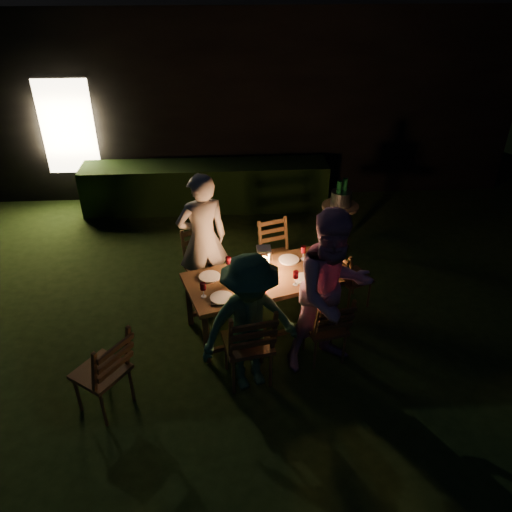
{
  "coord_description": "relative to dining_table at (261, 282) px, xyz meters",
  "views": [
    {
      "loc": [
        -0.16,
        -4.35,
        3.91
      ],
      "look_at": [
        0.17,
        0.64,
        0.85
      ],
      "focal_mm": 35.0,
      "sensor_mm": 36.0,
      "label": 1
    }
  ],
  "objects": [
    {
      "name": "person_house_side",
      "position": [
        -0.68,
        0.64,
        0.23
      ],
      "size": [
        0.73,
        0.59,
        1.74
      ],
      "primitive_type": "imported",
      "rotation": [
        0.0,
        0.0,
        3.45
      ],
      "color": "beige",
      "rests_on": "ground"
    },
    {
      "name": "bottle_bucket_b",
      "position": [
        1.35,
        1.83,
        0.25
      ],
      "size": [
        0.07,
        0.07,
        0.32
      ],
      "primitive_type": "cylinder",
      "color": "#0F471E",
      "rests_on": "side_table"
    },
    {
      "name": "phone",
      "position": [
        -0.5,
        -0.47,
        0.07
      ],
      "size": [
        0.14,
        0.07,
        0.01
      ],
      "primitive_type": "cube",
      "color": "black",
      "rests_on": "dining_table"
    },
    {
      "name": "ice_bucket",
      "position": [
        1.3,
        1.79,
        0.2
      ],
      "size": [
        0.3,
        0.3,
        0.22
      ],
      "primitive_type": "cylinder",
      "color": "#A5A8AD",
      "rests_on": "side_table"
    },
    {
      "name": "napkin_left",
      "position": [
        -0.05,
        -0.35,
        0.08
      ],
      "size": [
        0.18,
        0.14,
        0.01
      ],
      "primitive_type": "cube",
      "color": "red",
      "rests_on": "dining_table"
    },
    {
      "name": "wineglass_c",
      "position": [
        0.37,
        -0.18,
        0.16
      ],
      "size": [
        0.06,
        0.06,
        0.18
      ],
      "primitive_type": null,
      "color": "#59070F",
      "rests_on": "dining_table"
    },
    {
      "name": "chair_far_left",
      "position": [
        -0.66,
        0.6,
        -0.34
      ],
      "size": [
        0.6,
        0.61,
        1.0
      ],
      "rotation": [
        0.0,
        0.0,
        3.54
      ],
      "color": "#55321C",
      "rests_on": "ground"
    },
    {
      "name": "chair_near_left",
      "position": [
        -0.2,
        -0.87,
        -0.32
      ],
      "size": [
        0.56,
        0.59,
        1.07
      ],
      "rotation": [
        0.0,
        0.0,
        0.19
      ],
      "color": "#55321C",
      "rests_on": "ground"
    },
    {
      "name": "wineglass_d",
      "position": [
        0.54,
        0.36,
        0.16
      ],
      "size": [
        0.06,
        0.06,
        0.18
      ],
      "primitive_type": null,
      "color": "#59070F",
      "rests_on": "dining_table"
    },
    {
      "name": "plate_far_left",
      "position": [
        -0.59,
        0.04,
        0.08
      ],
      "size": [
        0.25,
        0.25,
        0.01
      ],
      "primitive_type": "cylinder",
      "color": "white",
      "rests_on": "dining_table"
    },
    {
      "name": "plate_far_right",
      "position": [
        0.36,
        0.35,
        0.08
      ],
      "size": [
        0.25,
        0.25,
        0.01
      ],
      "primitive_type": "cylinder",
      "color": "white",
      "rests_on": "dining_table"
    },
    {
      "name": "wineglass_b",
      "position": [
        -0.65,
        -0.33,
        0.16
      ],
      "size": [
        0.06,
        0.06,
        0.18
      ],
      "primitive_type": null,
      "color": "#59070F",
      "rests_on": "dining_table"
    },
    {
      "name": "person_opp_left",
      "position": [
        -0.18,
        -0.92,
        0.14
      ],
      "size": [
        1.13,
        0.86,
        1.56
      ],
      "primitive_type": "imported",
      "rotation": [
        0.0,
        0.0,
        0.31
      ],
      "color": "#2F5F3F",
      "rests_on": "ground"
    },
    {
      "name": "side_table",
      "position": [
        1.3,
        1.79,
        -0.0
      ],
      "size": [
        0.54,
        0.54,
        0.73
      ],
      "color": "brown",
      "rests_on": "ground"
    },
    {
      "name": "napkin_right",
      "position": [
        0.62,
        -0.12,
        0.08
      ],
      "size": [
        0.18,
        0.14,
        0.01
      ],
      "primitive_type": "cube",
      "color": "red",
      "rests_on": "dining_table"
    },
    {
      "name": "chair_near_right",
      "position": [
        0.66,
        -0.6,
        -0.36
      ],
      "size": [
        0.5,
        0.53,
        0.93
      ],
      "rotation": [
        0.0,
        0.0,
        0.22
      ],
      "color": "#55321C",
      "rests_on": "ground"
    },
    {
      "name": "plate_near_left",
      "position": [
        -0.46,
        -0.38,
        0.08
      ],
      "size": [
        0.25,
        0.25,
        0.01
      ],
      "primitive_type": "cylinder",
      "color": "white",
      "rests_on": "dining_table"
    },
    {
      "name": "garden_envelope",
      "position": [
        -0.22,
        5.77,
        0.94
      ],
      "size": [
        40.0,
        40.0,
        3.2
      ],
      "color": "black",
      "rests_on": "ground"
    },
    {
      "name": "chair_far_right",
      "position": [
        0.29,
        0.9,
        -0.36
      ],
      "size": [
        0.53,
        0.55,
        0.93
      ],
      "rotation": [
        0.0,
        0.0,
        3.46
      ],
      "color": "#55321C",
      "rests_on": "ground"
    },
    {
      "name": "chair_end",
      "position": [
        1.17,
        0.37,
        -0.37
      ],
      "size": [
        0.54,
        0.53,
        0.89
      ],
      "rotation": [
        0.0,
        0.0,
        -1.19
      ],
      "color": "#55321C",
      "rests_on": "ground"
    },
    {
      "name": "bottle_bucket_a",
      "position": [
        1.25,
        1.75,
        0.25
      ],
      "size": [
        0.07,
        0.07,
        0.32
      ],
      "primitive_type": "cylinder",
      "color": "#0F471E",
      "rests_on": "side_table"
    },
    {
      "name": "wineglass_e",
      "position": [
        -0.0,
        -0.32,
        0.16
      ],
      "size": [
        0.06,
        0.06,
        0.18
      ],
      "primitive_type": null,
      "color": "silver",
      "rests_on": "dining_table"
    },
    {
      "name": "chair_spare",
      "position": [
        -1.61,
        -1.16,
        -0.33
      ],
      "size": [
        0.66,
        0.65,
        1.02
      ],
      "rotation": [
        0.0,
        0.0,
        0.95
      ],
      "color": "#55321C",
      "rests_on": "ground"
    },
    {
      "name": "bottle_table",
      "position": [
        -0.24,
        -0.08,
        0.21
      ],
      "size": [
        0.07,
        0.07,
        0.28
      ],
      "primitive_type": "cylinder",
      "color": "#0F471E",
      "rests_on": "dining_table"
    },
    {
      "name": "wineglass_a",
      "position": [
        -0.37,
        0.18,
        0.16
      ],
      "size": [
        0.06,
        0.06,
        0.18
      ],
      "primitive_type": null,
      "color": "#59070F",
      "rests_on": "dining_table"
    },
    {
      "name": "person_opp_right",
      "position": [
        0.68,
        -0.64,
        0.29
      ],
      "size": [
        1.07,
        0.94,
        1.86
      ],
      "primitive_type": "imported",
      "rotation": [
        0.0,
        0.0,
        0.31
      ],
      "color": "#C789AF",
      "rests_on": "ground"
    },
    {
      "name": "dining_table",
      "position": [
        0.0,
        0.0,
        0.0
      ],
      "size": [
        1.89,
        1.33,
        0.71
      ],
      "rotation": [
        0.0,
        0.0,
        0.31
      ],
      "color": "#55321C",
      "rests_on": "ground"
    },
    {
      "name": "plate_near_right",
      "position": [
        0.5,
        -0.07,
        0.08
      ],
      "size": [
        0.25,
        0.25,
        0.01
      ],
      "primitive_type": "cylinder",
      "color": "white",
      "rests_on": "dining_table"
    },
    {
      "name": "lantern",
      "position": [
        0.03,
        0.06,
        0.23
      ],
      "size": [
        0.16,
        0.16,
        0.35
      ],
      "color": "white",
      "rests_on": "dining_table"
    }
  ]
}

